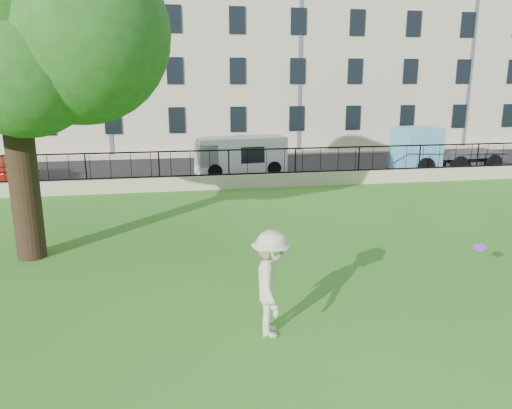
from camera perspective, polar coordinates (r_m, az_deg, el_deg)
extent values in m
plane|color=#266D1A|center=(10.86, 5.10, -11.50)|extent=(120.00, 120.00, 0.00)
cube|color=tan|center=(22.03, -3.10, 2.62)|extent=(50.00, 0.40, 0.60)
cube|color=black|center=(21.97, -3.11, 3.47)|extent=(50.00, 0.05, 0.06)
cube|color=black|center=(21.80, -3.15, 6.23)|extent=(50.00, 0.05, 0.06)
cube|color=black|center=(26.68, -4.37, 3.98)|extent=(60.00, 9.00, 0.01)
cube|color=tan|center=(31.78, -5.36, 5.70)|extent=(60.00, 1.40, 0.12)
cube|color=#B3AC8E|center=(37.17, -6.40, 16.84)|extent=(56.00, 10.00, 13.00)
cylinder|color=black|center=(14.40, -24.97, 2.27)|extent=(0.75, 0.75, 4.11)
sphere|color=#214C14|center=(14.27, -26.90, 19.74)|extent=(5.72, 5.72, 5.72)
sphere|color=#214C14|center=(13.05, -19.59, 17.97)|extent=(4.29, 4.29, 4.29)
imported|color=beige|center=(9.35, 1.77, -9.02)|extent=(0.94, 1.41, 2.03)
cylinder|color=#912AF1|center=(11.99, 24.21, -4.50)|extent=(0.29, 0.30, 0.12)
cube|color=silver|center=(25.38, -1.79, 5.62)|extent=(4.62, 2.23, 1.87)
cube|color=#5CA6D8|center=(28.07, 20.85, 5.98)|extent=(5.65, 2.41, 2.31)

